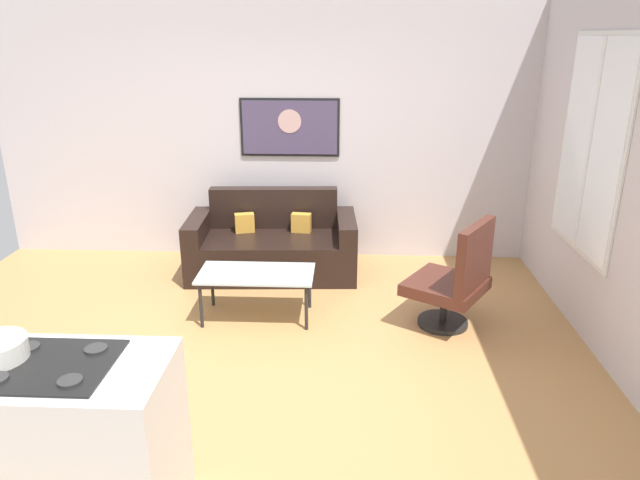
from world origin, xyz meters
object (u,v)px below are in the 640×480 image
at_px(coffee_table, 256,276).
at_px(wall_painting, 290,127).
at_px(couch, 273,246).
at_px(armchair, 456,279).

xyz_separation_m(coffee_table, wall_painting, (0.16, 1.58, 1.05)).
distance_m(coffee_table, wall_painting, 1.91).
distance_m(couch, wall_painting, 1.28).
bearing_deg(couch, wall_painting, 74.65).
height_order(coffee_table, armchair, armchair).
distance_m(couch, armchair, 2.05).
relative_size(couch, armchair, 1.84).
relative_size(couch, coffee_table, 1.76).
bearing_deg(armchair, wall_painting, 132.25).
xyz_separation_m(armchair, wall_painting, (-1.54, 1.69, 1.00)).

